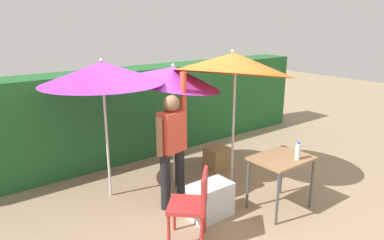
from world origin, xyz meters
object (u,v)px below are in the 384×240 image
(folding_table, at_px, (281,164))
(umbrella_yellow, at_px, (234,64))
(person_vendor, at_px, (172,143))
(crate_cardboard, at_px, (217,158))
(bottle_water, at_px, (298,151))
(umbrella_orange, at_px, (102,73))
(chair_plastic, at_px, (193,202))
(cooler_box, at_px, (210,200))
(umbrella_rainbow, at_px, (173,76))

(folding_table, bearing_deg, umbrella_yellow, 89.94)
(person_vendor, distance_m, crate_cardboard, 1.63)
(crate_cardboard, height_order, folding_table, folding_table)
(person_vendor, bearing_deg, bottle_water, -42.14)
(umbrella_orange, bearing_deg, bottle_water, -46.12)
(folding_table, bearing_deg, umbrella_orange, 134.65)
(umbrella_yellow, bearing_deg, chair_plastic, -148.20)
(chair_plastic, bearing_deg, cooler_box, 30.09)
(umbrella_orange, distance_m, bottle_water, 2.84)
(umbrella_rainbow, distance_m, chair_plastic, 2.08)
(chair_plastic, relative_size, cooler_box, 1.55)
(person_vendor, distance_m, bottle_water, 1.68)
(crate_cardboard, bearing_deg, umbrella_yellow, -109.42)
(chair_plastic, height_order, crate_cardboard, chair_plastic)
(chair_plastic, xyz_separation_m, cooler_box, (0.51, 0.30, -0.27))
(umbrella_yellow, bearing_deg, umbrella_orange, 156.23)
(person_vendor, height_order, folding_table, person_vendor)
(chair_plastic, xyz_separation_m, bottle_water, (1.53, -0.28, 0.36))
(umbrella_yellow, distance_m, folding_table, 1.60)
(umbrella_yellow, relative_size, folding_table, 2.86)
(umbrella_yellow, distance_m, cooler_box, 2.01)
(umbrella_orange, height_order, folding_table, umbrella_orange)
(umbrella_orange, bearing_deg, folding_table, -45.35)
(umbrella_rainbow, bearing_deg, umbrella_yellow, -43.58)
(bottle_water, bearing_deg, umbrella_yellow, 95.53)
(cooler_box, bearing_deg, umbrella_yellow, 32.73)
(cooler_box, distance_m, crate_cardboard, 1.58)
(umbrella_orange, xyz_separation_m, cooler_box, (0.83, -1.35, -1.62))
(bottle_water, bearing_deg, cooler_box, 150.65)
(umbrella_yellow, height_order, folding_table, umbrella_yellow)
(umbrella_orange, height_order, chair_plastic, umbrella_orange)
(chair_plastic, relative_size, folding_table, 1.11)
(umbrella_rainbow, bearing_deg, chair_plastic, -116.68)
(folding_table, relative_size, bottle_water, 3.33)
(umbrella_orange, height_order, umbrella_yellow, umbrella_yellow)
(umbrella_yellow, xyz_separation_m, folding_table, (-0.00, -0.99, -1.26))
(crate_cardboard, bearing_deg, cooler_box, -134.15)
(bottle_water, bearing_deg, umbrella_orange, 133.88)
(umbrella_yellow, xyz_separation_m, crate_cardboard, (0.19, 0.55, -1.73))
(umbrella_yellow, height_order, crate_cardboard, umbrella_yellow)
(umbrella_rainbow, bearing_deg, person_vendor, -125.82)
(umbrella_orange, height_order, cooler_box, umbrella_orange)
(umbrella_yellow, distance_m, bottle_water, 1.57)
(crate_cardboard, relative_size, folding_table, 0.49)
(bottle_water, bearing_deg, umbrella_rainbow, 113.40)
(umbrella_rainbow, xyz_separation_m, crate_cardboard, (0.86, -0.08, -1.54))
(umbrella_rainbow, xyz_separation_m, umbrella_yellow, (0.66, -0.63, 0.20))
(cooler_box, xyz_separation_m, bottle_water, (1.02, -0.57, 0.64))
(person_vendor, bearing_deg, folding_table, -40.35)
(umbrella_orange, height_order, bottle_water, umbrella_orange)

